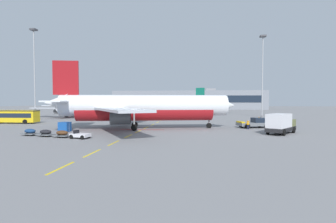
# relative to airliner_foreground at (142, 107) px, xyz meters

# --- Properties ---
(ground) EXTENTS (400.00, 400.00, 0.00)m
(ground) POSITION_rel_airliner_foreground_xyz_m (22.24, 16.81, -3.95)
(ground) COLOR slate
(apron_paint_markings) EXTENTS (8.00, 94.33, 0.01)m
(apron_paint_markings) POSITION_rel_airliner_foreground_xyz_m (0.24, 12.94, -3.95)
(apron_paint_markings) COLOR yellow
(apron_paint_markings) RESTS_ON ground
(airliner_foreground) EXTENTS (34.51, 33.68, 12.20)m
(airliner_foreground) POSITION_rel_airliner_foreground_xyz_m (0.00, 0.00, 0.00)
(airliner_foreground) COLOR white
(airliner_foreground) RESTS_ON ground
(pushback_tug) EXTENTS (6.55, 4.44, 2.08)m
(pushback_tug) POSITION_rel_airliner_foreground_xyz_m (20.83, 5.00, -3.05)
(pushback_tug) COLOR slate
(pushback_tug) RESTS_ON ground
(airliner_mid_left) EXTENTS (25.79, 26.20, 9.19)m
(airliner_mid_left) POSITION_rel_airliner_foreground_xyz_m (-30.39, 32.96, -0.97)
(airliner_mid_left) COLOR silver
(airliner_mid_left) RESTS_ON ground
(airliner_far_center) EXTENTS (30.51, 29.56, 10.92)m
(airliner_far_center) POSITION_rel_airliner_foreground_xyz_m (-1.70, 73.94, -0.42)
(airliner_far_center) COLOR silver
(airliner_far_center) RESTS_ON ground
(apron_shuttle_bus) EXTENTS (12.14, 3.45, 3.00)m
(apron_shuttle_bus) POSITION_rel_airliner_foreground_xyz_m (-32.38, 7.82, -2.20)
(apron_shuttle_bus) COLOR yellow
(apron_shuttle_bus) RESTS_ON ground
(catering_truck) EXTENTS (6.57, 6.72, 3.14)m
(catering_truck) POSITION_rel_airliner_foreground_xyz_m (-13.17, 20.53, -2.30)
(catering_truck) COLOR black
(catering_truck) RESTS_ON ground
(fuel_service_truck) EXTENTS (5.96, 7.12, 3.14)m
(fuel_service_truck) POSITION_rel_airliner_foreground_xyz_m (22.98, -4.18, -2.30)
(fuel_service_truck) COLOR black
(fuel_service_truck) RESTS_ON ground
(baggage_train) EXTENTS (11.63, 4.09, 1.14)m
(baggage_train) POSITION_rel_airliner_foreground_xyz_m (-10.03, -12.12, -3.42)
(baggage_train) COLOR silver
(baggage_train) RESTS_ON ground
(ground_crew_worker) EXTENTS (0.54, 0.52, 1.66)m
(ground_crew_worker) POSITION_rel_airliner_foreground_xyz_m (19.10, 2.01, -3.01)
(ground_crew_worker) COLOR #191E38
(ground_crew_worker) RESTS_ON ground
(uld_cargo_container) EXTENTS (1.62, 1.59, 1.60)m
(uld_cargo_container) POSITION_rel_airliner_foreground_xyz_m (-11.88, -5.83, -3.15)
(uld_cargo_container) COLOR #194C9E
(uld_cargo_container) RESTS_ON ground
(apron_light_mast_near) EXTENTS (1.80, 1.80, 27.46)m
(apron_light_mast_near) POSITION_rel_airliner_foreground_xyz_m (-41.21, 29.21, 12.93)
(apron_light_mast_near) COLOR slate
(apron_light_mast_near) RESTS_ON ground
(apron_light_mast_far) EXTENTS (1.80, 1.80, 25.30)m
(apron_light_mast_far) POSITION_rel_airliner_foreground_xyz_m (29.22, 37.90, 11.75)
(apron_light_mast_far) COLOR slate
(apron_light_mast_far) RESTS_ON ground
(terminal_satellite) EXTENTS (93.92, 24.14, 12.98)m
(terminal_satellite) POSITION_rel_airliner_foreground_xyz_m (1.82, 122.85, 1.75)
(terminal_satellite) COLOR gray
(terminal_satellite) RESTS_ON ground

